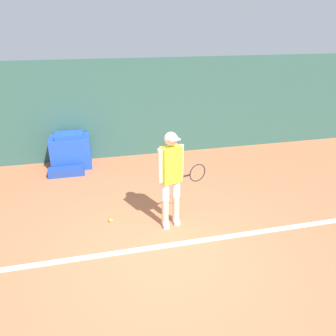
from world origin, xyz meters
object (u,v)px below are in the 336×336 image
(tennis_ball, at_px, (111,220))
(equipment_bag, at_px, (67,172))
(tennis_player, at_px, (171,175))
(covered_chair, at_px, (71,151))

(tennis_ball, distance_m, equipment_bag, 2.41)
(tennis_player, distance_m, equipment_bag, 3.31)
(tennis_ball, bearing_deg, covered_chair, 104.88)
(tennis_ball, distance_m, covered_chair, 2.92)
(covered_chair, bearing_deg, tennis_ball, -75.12)
(tennis_player, distance_m, covered_chair, 3.63)
(tennis_player, xyz_separation_m, tennis_ball, (-1.06, 0.30, -0.93))
(tennis_ball, bearing_deg, tennis_player, -15.99)
(equipment_bag, bearing_deg, tennis_ball, -69.05)
(covered_chair, height_order, equipment_bag, covered_chair)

